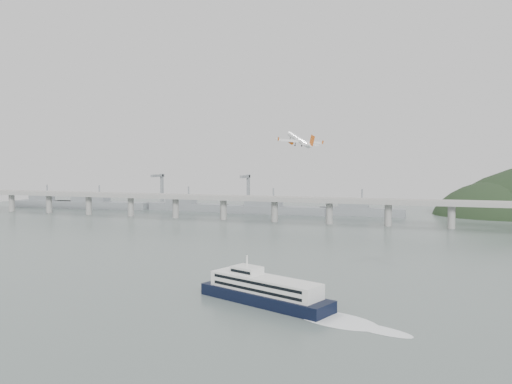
% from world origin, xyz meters
% --- Properties ---
extents(ground, '(900.00, 900.00, 0.00)m').
position_xyz_m(ground, '(0.00, 0.00, 0.00)').
color(ground, '#576561').
rests_on(ground, ground).
extents(bridge, '(800.00, 22.00, 23.90)m').
position_xyz_m(bridge, '(-1.15, 200.00, 17.65)').
color(bridge, '#969693').
rests_on(bridge, ground).
extents(distant_fleet, '(453.00, 60.90, 40.00)m').
position_xyz_m(distant_fleet, '(-155.36, 265.08, 6.22)').
color(distant_fleet, slate).
rests_on(distant_fleet, ground).
extents(ferry, '(88.43, 42.80, 17.53)m').
position_xyz_m(ferry, '(38.95, -52.62, 4.75)').
color(ferry, black).
rests_on(ferry, ground).
extents(airliner, '(27.67, 29.03, 14.33)m').
position_xyz_m(airliner, '(21.85, 77.05, 68.12)').
color(airliner, white).
rests_on(airliner, ground).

